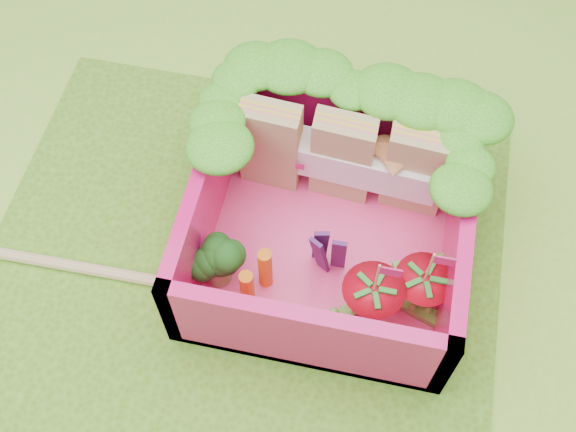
% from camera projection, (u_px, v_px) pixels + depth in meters
% --- Properties ---
extents(ground, '(14.00, 14.00, 0.00)m').
position_uv_depth(ground, '(235.00, 290.00, 3.64)').
color(ground, '#89DE3E').
rests_on(ground, ground).
extents(placemat, '(2.60, 2.60, 0.03)m').
position_uv_depth(placemat, '(235.00, 288.00, 3.62)').
color(placemat, '#5B8B1F').
rests_on(placemat, ground).
extents(bento_floor, '(1.30, 1.30, 0.05)m').
position_uv_depth(bento_floor, '(327.00, 245.00, 3.70)').
color(bento_floor, '#FC4085').
rests_on(bento_floor, placemat).
extents(bento_box, '(1.30, 1.30, 0.55)m').
position_uv_depth(bento_box, '(329.00, 221.00, 3.49)').
color(bento_box, '#ED146A').
rests_on(bento_box, placemat).
extents(lettuce_ruffle, '(1.43, 0.77, 0.11)m').
position_uv_depth(lettuce_ruffle, '(350.00, 105.00, 3.43)').
color(lettuce_ruffle, '#377C16').
rests_on(lettuce_ruffle, bento_box).
extents(sandwich_stack, '(1.06, 0.24, 0.55)m').
position_uv_depth(sandwich_stack, '(344.00, 157.00, 3.63)').
color(sandwich_stack, tan).
rests_on(sandwich_stack, bento_floor).
extents(broccoli, '(0.35, 0.35, 0.25)m').
position_uv_depth(broccoli, '(217.00, 261.00, 3.43)').
color(broccoli, '#74A44F').
rests_on(broccoli, bento_floor).
extents(carrot_sticks, '(0.14, 0.17, 0.29)m').
position_uv_depth(carrot_sticks, '(257.00, 277.00, 3.44)').
color(carrot_sticks, orange).
rests_on(carrot_sticks, bento_floor).
extents(purple_wedges, '(0.17, 0.10, 0.38)m').
position_uv_depth(purple_wedges, '(326.00, 252.00, 3.44)').
color(purple_wedges, '#3F1752').
rests_on(purple_wedges, bento_floor).
extents(strawberry_left, '(0.29, 0.29, 0.53)m').
position_uv_depth(strawberry_left, '(371.00, 302.00, 3.35)').
color(strawberry_left, red).
rests_on(strawberry_left, bento_floor).
extents(strawberry_right, '(0.28, 0.28, 0.52)m').
position_uv_depth(strawberry_right, '(420.00, 291.00, 3.39)').
color(strawberry_right, red).
rests_on(strawberry_right, bento_floor).
extents(snap_peas, '(0.66, 0.59, 0.05)m').
position_uv_depth(snap_peas, '(396.00, 297.00, 3.50)').
color(snap_peas, '#5CA935').
rests_on(snap_peas, bento_floor).
extents(chopsticks, '(2.12, 0.10, 0.05)m').
position_uv_depth(chopsticks, '(64.00, 265.00, 3.65)').
color(chopsticks, tan).
rests_on(chopsticks, placemat).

